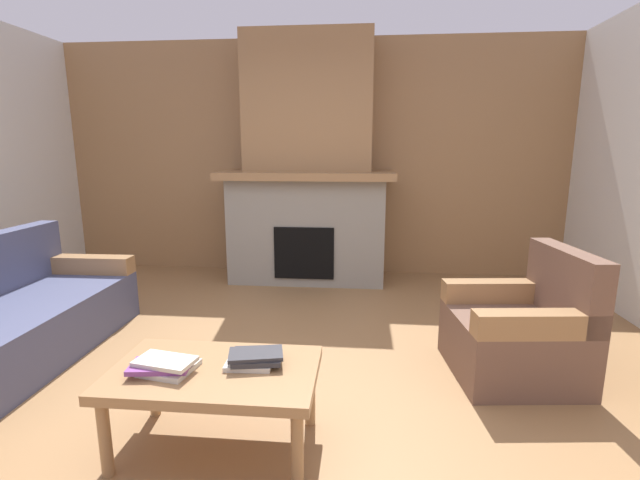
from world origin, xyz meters
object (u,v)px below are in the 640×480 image
armchair (520,332)px  coffee_table (215,379)px  fireplace (308,177)px  couch (12,319)px

armchair → coffee_table: armchair is taller
coffee_table → armchair: bearing=27.8°
fireplace → coffee_table: (-0.09, -3.05, -0.79)m
couch → armchair: 3.52m
couch → armchair: bearing=1.4°
couch → coffee_table: couch is taller
armchair → couch: bearing=-178.6°
armchair → coffee_table: (-1.75, -0.92, 0.08)m
fireplace → couch: (-1.86, -2.22, -0.88)m
armchair → fireplace: bearing=127.9°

